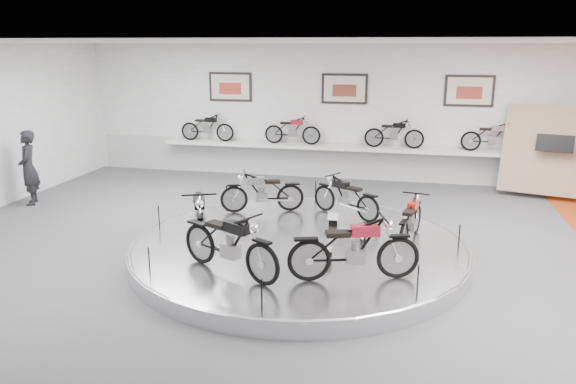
% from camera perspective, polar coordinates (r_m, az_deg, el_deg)
% --- Properties ---
extents(floor, '(16.00, 16.00, 0.00)m').
position_cam_1_polar(floor, '(10.60, 0.78, -7.18)').
color(floor, '#525255').
rests_on(floor, ground).
extents(ceiling, '(16.00, 16.00, 0.00)m').
position_cam_1_polar(ceiling, '(9.83, 0.87, 14.98)').
color(ceiling, white).
rests_on(ceiling, wall_back).
extents(wall_back, '(16.00, 0.00, 16.00)m').
position_cam_1_polar(wall_back, '(16.86, 5.71, 8.03)').
color(wall_back, white).
rests_on(wall_back, floor).
extents(wall_front, '(16.00, 0.00, 16.00)m').
position_cam_1_polar(wall_front, '(3.84, -21.99, -17.24)').
color(wall_front, white).
rests_on(wall_front, floor).
extents(dado_band, '(15.68, 0.04, 1.10)m').
position_cam_1_polar(dado_band, '(17.07, 5.58, 3.19)').
color(dado_band, '#BCBCBA').
rests_on(dado_band, floor).
extents(display_platform, '(6.40, 6.40, 0.30)m').
position_cam_1_polar(display_platform, '(10.82, 1.11, -5.86)').
color(display_platform, silver).
rests_on(display_platform, floor).
extents(platform_rim, '(6.40, 6.40, 0.10)m').
position_cam_1_polar(platform_rim, '(10.78, 1.12, -5.26)').
color(platform_rim, '#B2B2BA').
rests_on(platform_rim, display_platform).
extents(shelf, '(11.00, 0.55, 0.10)m').
position_cam_1_polar(shelf, '(16.72, 5.50, 4.51)').
color(shelf, silver).
rests_on(shelf, wall_back).
extents(poster_left, '(1.35, 0.06, 0.88)m').
position_cam_1_polar(poster_left, '(17.52, -5.88, 10.58)').
color(poster_left, beige).
rests_on(poster_left, wall_back).
extents(poster_center, '(1.35, 0.06, 0.88)m').
position_cam_1_polar(poster_center, '(16.76, 5.76, 10.39)').
color(poster_center, beige).
rests_on(poster_center, wall_back).
extents(poster_right, '(1.35, 0.06, 0.88)m').
position_cam_1_polar(poster_right, '(16.71, 17.94, 9.75)').
color(poster_right, beige).
rests_on(poster_right, wall_back).
extents(display_panel, '(2.56, 1.52, 2.30)m').
position_cam_1_polar(display_panel, '(16.37, 25.13, 3.84)').
color(display_panel, tan).
rests_on(display_panel, floor).
extents(shelf_bike_a, '(1.22, 0.43, 0.73)m').
position_cam_1_polar(shelf_bike_a, '(17.65, -8.20, 6.34)').
color(shelf_bike_a, black).
rests_on(shelf_bike_a, shelf).
extents(shelf_bike_b, '(1.22, 0.43, 0.73)m').
position_cam_1_polar(shelf_bike_b, '(16.89, 0.45, 6.11)').
color(shelf_bike_b, maroon).
rests_on(shelf_bike_b, shelf).
extents(shelf_bike_c, '(1.22, 0.43, 0.73)m').
position_cam_1_polar(shelf_bike_c, '(16.54, 10.72, 5.67)').
color(shelf_bike_c, black).
rests_on(shelf_bike_c, shelf).
extents(shelf_bike_d, '(1.22, 0.43, 0.73)m').
position_cam_1_polar(shelf_bike_d, '(16.67, 20.06, 5.10)').
color(shelf_bike_d, '#AEADB2').
rests_on(shelf_bike_d, shelf).
extents(bike_a, '(0.82, 1.60, 0.90)m').
position_cam_1_polar(bike_a, '(10.86, 12.37, -2.81)').
color(bike_a, '#AE1A0D').
rests_on(bike_a, display_platform).
extents(bike_b, '(1.58, 1.27, 0.90)m').
position_cam_1_polar(bike_b, '(12.28, 5.89, -0.47)').
color(bike_b, black).
rests_on(bike_b, display_platform).
extents(bike_c, '(1.69, 1.05, 0.94)m').
position_cam_1_polar(bike_c, '(12.56, -2.63, 0.03)').
color(bike_c, '#AEADB2').
rests_on(bike_c, display_platform).
extents(bike_d, '(1.30, 1.94, 1.08)m').
position_cam_1_polar(bike_d, '(10.74, -8.97, -2.32)').
color(bike_d, black).
rests_on(bike_d, display_platform).
extents(bike_e, '(1.91, 1.40, 1.07)m').
position_cam_1_polar(bike_e, '(9.22, -5.97, -5.17)').
color(bike_e, black).
rests_on(bike_e, display_platform).
extents(bike_f, '(1.91, 1.14, 1.06)m').
position_cam_1_polar(bike_f, '(8.99, 6.73, -5.73)').
color(bike_f, maroon).
rests_on(bike_f, display_platform).
extents(visitor, '(0.73, 0.82, 1.89)m').
position_cam_1_polar(visitor, '(15.59, -24.86, 2.24)').
color(visitor, black).
rests_on(visitor, floor).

